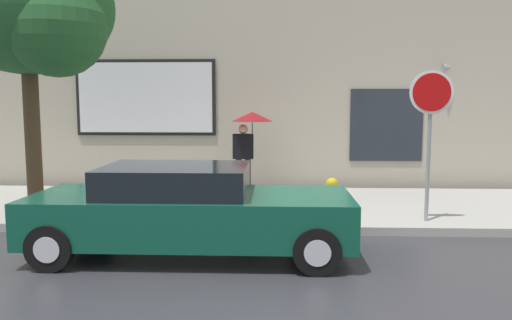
{
  "coord_description": "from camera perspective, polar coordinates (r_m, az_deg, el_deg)",
  "views": [
    {
      "loc": [
        0.29,
        -7.3,
        2.23
      ],
      "look_at": [
        -0.09,
        1.8,
        1.2
      ],
      "focal_mm": 34.91,
      "sensor_mm": 36.0,
      "label": 1
    }
  ],
  "objects": [
    {
      "name": "ground_plane",
      "position": [
        7.64,
        0.11,
        -10.53
      ],
      "size": [
        60.0,
        60.0,
        0.0
      ],
      "primitive_type": "plane",
      "color": "#333338"
    },
    {
      "name": "fire_hydrant",
      "position": [
        9.21,
        8.67,
        -4.36
      ],
      "size": [
        0.3,
        0.44,
        0.75
      ],
      "color": "yellow",
      "rests_on": "sidewalk"
    },
    {
      "name": "building_facade",
      "position": [
        12.86,
        0.99,
        12.05
      ],
      "size": [
        20.0,
        0.67,
        7.0
      ],
      "color": "#B2A893",
      "rests_on": "ground"
    },
    {
      "name": "sidewalk",
      "position": [
        10.52,
        0.75,
        -5.36
      ],
      "size": [
        20.0,
        4.0,
        0.15
      ],
      "primitive_type": "cube",
      "color": "#A3A099",
      "rests_on": "ground"
    },
    {
      "name": "parked_car",
      "position": [
        7.43,
        -7.69,
        -5.73
      ],
      "size": [
        4.65,
        1.84,
        1.33
      ],
      "color": "#0F4C38",
      "rests_on": "ground"
    },
    {
      "name": "stop_sign",
      "position": [
        9.22,
        19.36,
        4.84
      ],
      "size": [
        0.76,
        0.1,
        2.66
      ],
      "color": "gray",
      "rests_on": "sidewalk"
    },
    {
      "name": "street_tree",
      "position": [
        10.05,
        -24.25,
        15.09
      ],
      "size": [
        3.14,
        2.67,
        4.96
      ],
      "color": "#4C3823",
      "rests_on": "sidewalk"
    },
    {
      "name": "pedestrian_with_umbrella",
      "position": [
        11.51,
        -0.78,
        3.56
      ],
      "size": [
        0.96,
        0.96,
        1.9
      ],
      "color": "black",
      "rests_on": "sidewalk"
    }
  ]
}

